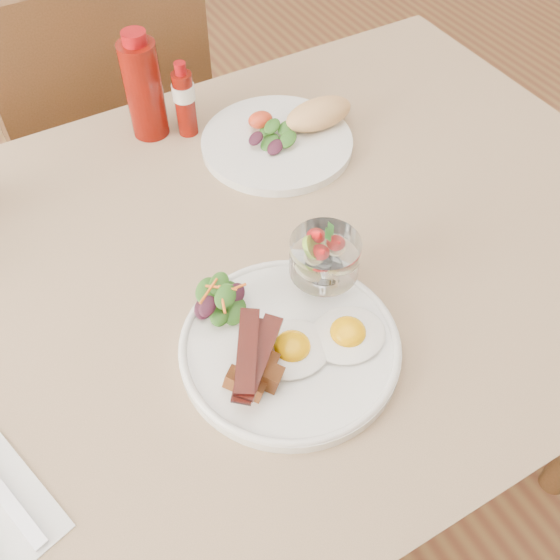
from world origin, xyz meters
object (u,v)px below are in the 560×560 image
at_px(chair_far, 112,139).
at_px(second_plate, 287,134).
at_px(table, 242,300).
at_px(main_plate, 290,347).
at_px(hot_sauce_bottle, 184,100).
at_px(ketchup_bottle, 144,88).
at_px(fruit_cup, 324,257).

bearing_deg(chair_far, second_plate, -67.08).
height_order(table, main_plate, main_plate).
bearing_deg(hot_sauce_bottle, ketchup_bottle, 149.38).
xyz_separation_m(main_plate, hot_sauce_bottle, (0.08, 0.48, 0.06)).
distance_m(chair_far, fruit_cup, 0.82).
xyz_separation_m(ketchup_bottle, hot_sauce_bottle, (0.06, -0.03, -0.02)).
distance_m(ketchup_bottle, hot_sauce_bottle, 0.07).
distance_m(table, fruit_cup, 0.20).
height_order(main_plate, fruit_cup, fruit_cup).
relative_size(chair_far, second_plate, 3.34).
relative_size(fruit_cup, second_plate, 0.34).
bearing_deg(main_plate, ketchup_bottle, 87.69).
xyz_separation_m(table, fruit_cup, (0.08, -0.10, 0.16)).
bearing_deg(fruit_cup, hot_sauce_bottle, 91.76).
bearing_deg(table, chair_far, 90.00).
bearing_deg(chair_far, hot_sauce_bottle, -79.94).
bearing_deg(fruit_cup, main_plate, -144.16).
bearing_deg(ketchup_bottle, table, -91.21).
bearing_deg(hot_sauce_bottle, second_plate, -39.67).
relative_size(chair_far, main_plate, 3.32).
xyz_separation_m(second_plate, hot_sauce_bottle, (-0.13, 0.11, 0.05)).
distance_m(chair_far, main_plate, 0.86).
bearing_deg(chair_far, ketchup_bottle, -88.70).
bearing_deg(chair_far, fruit_cup, -84.40).
bearing_deg(hot_sauce_bottle, chair_far, 100.06).
distance_m(chair_far, hot_sauce_bottle, 0.46).
relative_size(second_plate, hot_sauce_bottle, 2.09).
bearing_deg(ketchup_bottle, hot_sauce_bottle, -30.62).
distance_m(main_plate, fruit_cup, 0.12).
relative_size(chair_far, hot_sauce_bottle, 7.00).
xyz_separation_m(chair_far, ketchup_bottle, (0.01, -0.32, 0.31)).
bearing_deg(chair_far, main_plate, -90.92).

